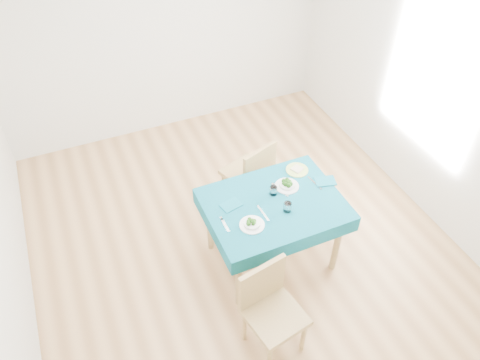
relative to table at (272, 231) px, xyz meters
name	(u,v)px	position (x,y,z in m)	size (l,w,h in m)	color
room_shell	(240,136)	(-0.20, 0.30, 0.97)	(4.02, 4.52, 2.73)	#9E6F42
table	(272,231)	(0.00, 0.00, 0.00)	(1.19, 0.91, 0.76)	#084E61
chair_near	(276,309)	(-0.39, -0.83, 0.15)	(0.42, 0.46, 1.06)	olive
chair_far	(246,165)	(0.09, 0.80, 0.15)	(0.42, 0.46, 1.06)	olive
bowl_near	(252,223)	(-0.29, -0.16, 0.41)	(0.21, 0.21, 0.06)	white
bowl_far	(287,184)	(0.20, 0.14, 0.41)	(0.22, 0.22, 0.07)	white
fork_near	(225,225)	(-0.49, -0.07, 0.38)	(0.02, 0.17, 0.00)	silver
knife_near	(263,213)	(-0.14, -0.07, 0.38)	(0.02, 0.20, 0.00)	silver
fork_far	(281,190)	(0.13, 0.12, 0.38)	(0.03, 0.20, 0.00)	silver
knife_far	(315,183)	(0.46, 0.08, 0.38)	(0.02, 0.20, 0.00)	silver
napkin_near	(231,205)	(-0.36, 0.12, 0.38)	(0.18, 0.12, 0.01)	#0C586B
napkin_far	(325,181)	(0.56, 0.06, 0.38)	(0.19, 0.13, 0.01)	#0C586B
tumbler_center	(273,191)	(0.04, 0.10, 0.42)	(0.07, 0.07, 0.09)	white
tumbler_side	(287,207)	(0.06, -0.13, 0.42)	(0.07, 0.07, 0.09)	white
side_plate	(297,170)	(0.39, 0.30, 0.38)	(0.21, 0.21, 0.01)	#BBD568
bread_slice	(297,169)	(0.39, 0.30, 0.40)	(0.09, 0.09, 0.01)	beige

